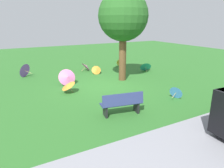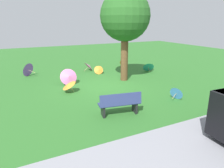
{
  "view_description": "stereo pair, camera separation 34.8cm",
  "coord_description": "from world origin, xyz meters",
  "px_view_note": "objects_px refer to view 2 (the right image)",
  "views": [
    {
      "loc": [
        4.97,
        9.95,
        3.45
      ],
      "look_at": [
        0.5,
        1.78,
        0.6
      ],
      "focal_mm": 33.14,
      "sensor_mm": 36.0,
      "label": 1
    },
    {
      "loc": [
        4.66,
        10.11,
        3.45
      ],
      "look_at": [
        0.5,
        1.78,
        0.6
      ],
      "focal_mm": 33.14,
      "sensor_mm": 36.0,
      "label": 2
    }
  ],
  "objects_px": {
    "parasol_purple_0": "(27,70)",
    "parasol_teal_0": "(148,67)",
    "parasol_orange_0": "(99,70)",
    "parasol_pink_1": "(69,77)",
    "park_bench": "(120,104)",
    "parasol_pink_0": "(89,66)",
    "parasol_yellow_1": "(124,62)",
    "parasol_blue_2": "(177,93)",
    "shade_tree": "(125,17)",
    "parasol_orange_1": "(69,85)"
  },
  "relations": [
    {
      "from": "park_bench",
      "to": "parasol_purple_0",
      "type": "distance_m",
      "value": 8.19
    },
    {
      "from": "park_bench",
      "to": "shade_tree",
      "type": "distance_m",
      "value": 5.88
    },
    {
      "from": "parasol_pink_0",
      "to": "parasol_pink_1",
      "type": "relative_size",
      "value": 0.83
    },
    {
      "from": "parasol_orange_0",
      "to": "parasol_pink_1",
      "type": "xyz_separation_m",
      "value": [
        2.47,
        1.56,
        0.18
      ]
    },
    {
      "from": "parasol_blue_2",
      "to": "shade_tree",
      "type": "bearing_deg",
      "value": -81.97
    },
    {
      "from": "shade_tree",
      "to": "parasol_teal_0",
      "type": "distance_m",
      "value": 4.4
    },
    {
      "from": "parasol_orange_0",
      "to": "parasol_teal_0",
      "type": "relative_size",
      "value": 0.75
    },
    {
      "from": "parasol_pink_0",
      "to": "parasol_yellow_1",
      "type": "xyz_separation_m",
      "value": [
        -2.96,
        -0.12,
        -0.02
      ]
    },
    {
      "from": "parasol_pink_0",
      "to": "parasol_pink_1",
      "type": "bearing_deg",
      "value": 51.32
    },
    {
      "from": "parasol_blue_2",
      "to": "parasol_purple_0",
      "type": "bearing_deg",
      "value": -52.71
    },
    {
      "from": "park_bench",
      "to": "parasol_orange_1",
      "type": "height_order",
      "value": "park_bench"
    },
    {
      "from": "shade_tree",
      "to": "parasol_orange_1",
      "type": "distance_m",
      "value": 4.94
    },
    {
      "from": "shade_tree",
      "to": "parasol_blue_2",
      "type": "distance_m",
      "value": 5.17
    },
    {
      "from": "parasol_orange_1",
      "to": "parasol_teal_0",
      "type": "distance_m",
      "value": 6.55
    },
    {
      "from": "parasol_orange_1",
      "to": "parasol_yellow_1",
      "type": "height_order",
      "value": "parasol_orange_1"
    },
    {
      "from": "parasol_orange_1",
      "to": "parasol_yellow_1",
      "type": "xyz_separation_m",
      "value": [
        -5.56,
        -4.2,
        -0.1
      ]
    },
    {
      "from": "shade_tree",
      "to": "parasol_pink_0",
      "type": "height_order",
      "value": "shade_tree"
    },
    {
      "from": "park_bench",
      "to": "parasol_teal_0",
      "type": "height_order",
      "value": "park_bench"
    },
    {
      "from": "parasol_pink_1",
      "to": "parasol_blue_2",
      "type": "height_order",
      "value": "parasol_pink_1"
    },
    {
      "from": "parasol_orange_0",
      "to": "park_bench",
      "type": "bearing_deg",
      "value": 74.01
    },
    {
      "from": "parasol_orange_0",
      "to": "parasol_yellow_1",
      "type": "height_order",
      "value": "parasol_yellow_1"
    },
    {
      "from": "parasol_orange_0",
      "to": "parasol_pink_1",
      "type": "bearing_deg",
      "value": 32.22
    },
    {
      "from": "shade_tree",
      "to": "parasol_purple_0",
      "type": "xyz_separation_m",
      "value": [
        5.15,
        -3.59,
        -3.23
      ]
    },
    {
      "from": "parasol_pink_0",
      "to": "parasol_blue_2",
      "type": "bearing_deg",
      "value": 102.31
    },
    {
      "from": "parasol_orange_1",
      "to": "parasol_pink_1",
      "type": "xyz_separation_m",
      "value": [
        -0.37,
        -1.29,
        0.06
      ]
    },
    {
      "from": "shade_tree",
      "to": "parasol_yellow_1",
      "type": "bearing_deg",
      "value": -119.43
    },
    {
      "from": "parasol_yellow_1",
      "to": "parasol_blue_2",
      "type": "bearing_deg",
      "value": 79.27
    },
    {
      "from": "park_bench",
      "to": "parasol_blue_2",
      "type": "bearing_deg",
      "value": -174.49
    },
    {
      "from": "park_bench",
      "to": "parasol_orange_0",
      "type": "xyz_separation_m",
      "value": [
        -1.8,
        -6.27,
        -0.18
      ]
    },
    {
      "from": "parasol_orange_0",
      "to": "parasol_blue_2",
      "type": "bearing_deg",
      "value": 102.6
    },
    {
      "from": "parasol_orange_1",
      "to": "parasol_pink_1",
      "type": "bearing_deg",
      "value": -105.94
    },
    {
      "from": "park_bench",
      "to": "parasol_orange_1",
      "type": "xyz_separation_m",
      "value": [
        1.04,
        -3.43,
        -0.06
      ]
    },
    {
      "from": "parasol_pink_1",
      "to": "parasol_purple_0",
      "type": "bearing_deg",
      "value": -58.3
    },
    {
      "from": "parasol_orange_0",
      "to": "parasol_purple_0",
      "type": "relative_size",
      "value": 0.78
    },
    {
      "from": "parasol_pink_1",
      "to": "shade_tree",
      "type": "bearing_deg",
      "value": 170.85
    },
    {
      "from": "parasol_purple_0",
      "to": "parasol_teal_0",
      "type": "bearing_deg",
      "value": 162.65
    },
    {
      "from": "parasol_orange_1",
      "to": "shade_tree",
      "type": "bearing_deg",
      "value": -168.04
    },
    {
      "from": "shade_tree",
      "to": "parasol_orange_0",
      "type": "distance_m",
      "value": 4.05
    },
    {
      "from": "parasol_purple_0",
      "to": "parasol_pink_1",
      "type": "bearing_deg",
      "value": 121.7
    },
    {
      "from": "parasol_orange_0",
      "to": "parasol_purple_0",
      "type": "distance_m",
      "value": 4.62
    },
    {
      "from": "parasol_yellow_1",
      "to": "shade_tree",
      "type": "bearing_deg",
      "value": 60.57
    },
    {
      "from": "parasol_orange_0",
      "to": "parasol_pink_0",
      "type": "height_order",
      "value": "parasol_pink_0"
    },
    {
      "from": "parasol_teal_0",
      "to": "parasol_blue_2",
      "type": "relative_size",
      "value": 1.36
    },
    {
      "from": "shade_tree",
      "to": "parasol_teal_0",
      "type": "height_order",
      "value": "shade_tree"
    },
    {
      "from": "park_bench",
      "to": "parasol_pink_1",
      "type": "xyz_separation_m",
      "value": [
        0.67,
        -4.72,
        -0.0
      ]
    },
    {
      "from": "parasol_purple_0",
      "to": "parasol_teal_0",
      "type": "height_order",
      "value": "parasol_purple_0"
    },
    {
      "from": "shade_tree",
      "to": "parasol_orange_1",
      "type": "height_order",
      "value": "shade_tree"
    },
    {
      "from": "parasol_teal_0",
      "to": "parasol_pink_0",
      "type": "bearing_deg",
      "value": -30.46
    },
    {
      "from": "park_bench",
      "to": "parasol_pink_0",
      "type": "xyz_separation_m",
      "value": [
        -1.56,
        -7.5,
        -0.13
      ]
    },
    {
      "from": "park_bench",
      "to": "parasol_orange_0",
      "type": "bearing_deg",
      "value": -105.99
    }
  ]
}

